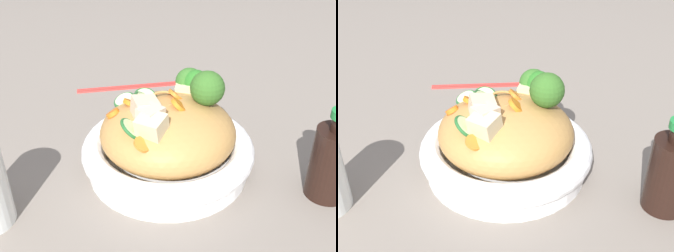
{
  "view_description": "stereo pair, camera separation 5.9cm",
  "coord_description": "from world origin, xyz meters",
  "views": [
    {
      "loc": [
        -0.23,
        -0.45,
        0.38
      ],
      "look_at": [
        0.0,
        0.0,
        0.08
      ],
      "focal_mm": 42.58,
      "sensor_mm": 36.0,
      "label": 1
    },
    {
      "loc": [
        -0.18,
        -0.47,
        0.38
      ],
      "look_at": [
        0.0,
        0.0,
        0.08
      ],
      "focal_mm": 42.58,
      "sensor_mm": 36.0,
      "label": 2
    }
  ],
  "objects": [
    {
      "name": "ground_plane",
      "position": [
        0.0,
        0.0,
        0.0
      ],
      "size": [
        3.0,
        3.0,
        0.0
      ],
      "primitive_type": "plane",
      "color": "slate"
    },
    {
      "name": "serving_bowl",
      "position": [
        0.0,
        0.0,
        0.03
      ],
      "size": [
        0.26,
        0.26,
        0.06
      ],
      "color": "white",
      "rests_on": "ground_plane"
    },
    {
      "name": "noodle_heap",
      "position": [
        -0.0,
        0.0,
        0.07
      ],
      "size": [
        0.2,
        0.2,
        0.1
      ],
      "color": "#B17F42",
      "rests_on": "serving_bowl"
    },
    {
      "name": "broccoli_florets",
      "position": [
        0.07,
        0.02,
        0.12
      ],
      "size": [
        0.07,
        0.12,
        0.07
      ],
      "color": "#8DB36D",
      "rests_on": "serving_bowl"
    },
    {
      "name": "carrot_coins",
      "position": [
        -0.03,
        0.0,
        0.11
      ],
      "size": [
        0.12,
        0.12,
        0.04
      ],
      "color": "orange",
      "rests_on": "serving_bowl"
    },
    {
      "name": "zucchini_slices",
      "position": [
        -0.04,
        0.02,
        0.11
      ],
      "size": [
        0.09,
        0.14,
        0.04
      ],
      "color": "beige",
      "rests_on": "serving_bowl"
    },
    {
      "name": "chicken_chunks",
      "position": [
        -0.03,
        -0.02,
        0.11
      ],
      "size": [
        0.14,
        0.13,
        0.04
      ],
      "color": "beige",
      "rests_on": "serving_bowl"
    },
    {
      "name": "soy_sauce_bottle",
      "position": [
        0.17,
        -0.16,
        0.06
      ],
      "size": [
        0.06,
        0.06,
        0.14
      ],
      "color": "black",
      "rests_on": "ground_plane"
    },
    {
      "name": "chopsticks_pair",
      "position": [
        0.06,
        0.3,
        0.0
      ],
      "size": [
        0.22,
        0.08,
        0.01
      ],
      "color": "red",
      "rests_on": "ground_plane"
    }
  ]
}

